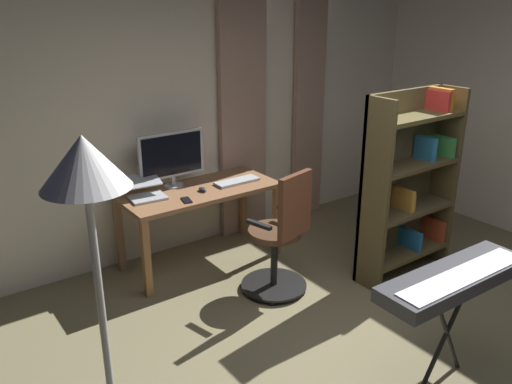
# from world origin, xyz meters

# --- Properties ---
(ground_plane) EXTENTS (7.40, 7.40, 0.00)m
(ground_plane) POSITION_xyz_m (0.00, 0.00, 0.00)
(ground_plane) COLOR #746B4C
(back_room_partition) EXTENTS (5.69, 0.10, 2.55)m
(back_room_partition) POSITION_xyz_m (0.00, -2.67, 1.28)
(back_room_partition) COLOR beige
(back_room_partition) RESTS_ON ground
(curtain_left_panel) EXTENTS (0.39, 0.06, 2.40)m
(curtain_left_panel) POSITION_xyz_m (-1.40, -2.56, 1.20)
(curtain_left_panel) COLOR #A28371
(curtain_left_panel) RESTS_ON ground
(curtain_right_panel) EXTENTS (0.53, 0.06, 2.40)m
(curtain_right_panel) POSITION_xyz_m (-0.53, -2.56, 1.20)
(curtain_right_panel) COLOR #A28371
(curtain_right_panel) RESTS_ON ground
(desk) EXTENTS (1.42, 0.64, 0.73)m
(desk) POSITION_xyz_m (0.20, -2.20, 0.63)
(desk) COLOR #916340
(desk) RESTS_ON ground
(office_chair) EXTENTS (0.56, 0.56, 1.08)m
(office_chair) POSITION_xyz_m (-0.06, -1.34, 0.50)
(office_chair) COLOR black
(office_chair) RESTS_ON ground
(computer_monitor) EXTENTS (0.63, 0.18, 0.50)m
(computer_monitor) POSITION_xyz_m (0.36, -2.41, 1.01)
(computer_monitor) COLOR #B7BCC1
(computer_monitor) RESTS_ON desk
(computer_keyboard) EXTENTS (0.43, 0.15, 0.02)m
(computer_keyboard) POSITION_xyz_m (-0.17, -2.14, 0.74)
(computer_keyboard) COLOR #B7BCC1
(computer_keyboard) RESTS_ON desk
(laptop) EXTENTS (0.33, 0.37, 0.16)m
(laptop) POSITION_xyz_m (0.68, -2.28, 0.79)
(laptop) COLOR #B7BCC1
(laptop) RESTS_ON desk
(computer_mouse) EXTENTS (0.06, 0.10, 0.04)m
(computer_mouse) POSITION_xyz_m (0.21, -2.12, 0.75)
(computer_mouse) COLOR #333338
(computer_mouse) RESTS_ON desk
(cell_phone_by_monitor) EXTENTS (0.10, 0.16, 0.01)m
(cell_phone_by_monitor) POSITION_xyz_m (0.44, -2.01, 0.74)
(cell_phone_by_monitor) COLOR black
(cell_phone_by_monitor) RESTS_ON desk
(bookshelf) EXTENTS (0.94, 0.30, 1.64)m
(bookshelf) POSITION_xyz_m (-1.18, -1.01, 0.83)
(bookshelf) COLOR brown
(bookshelf) RESTS_ON ground
(piano_keyboard) EXTENTS (1.12, 0.35, 0.79)m
(piano_keyboard) POSITION_xyz_m (-0.24, 0.13, 0.72)
(piano_keyboard) COLOR black
(piano_keyboard) RESTS_ON ground
(floor_lamp) EXTENTS (0.32, 0.32, 1.92)m
(floor_lamp) POSITION_xyz_m (1.87, -0.03, 1.61)
(floor_lamp) COLOR black
(floor_lamp) RESTS_ON ground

